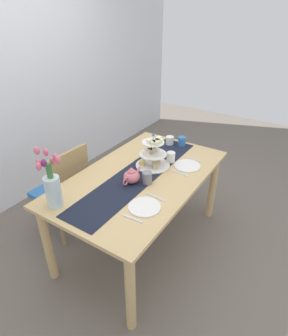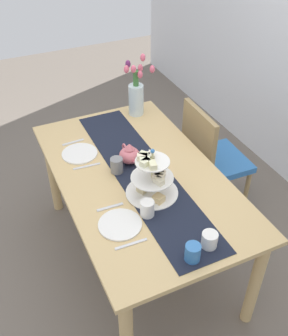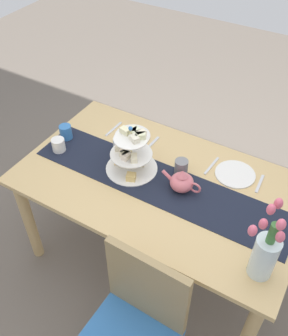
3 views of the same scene
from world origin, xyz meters
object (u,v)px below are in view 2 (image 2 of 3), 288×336
object	(u,v)px
fork_right	(110,207)
mug_grey	(117,165)
cream_jug	(209,240)
dinner_plate_left	(80,154)
dinner_plate_right	(120,224)
tulip_vase	(136,94)
fork_left	(73,142)
knife_left	(87,166)
tiered_cake_stand	(152,178)
knife_right	(131,244)
mug_white_text	(147,209)
mug_orange	(193,253)
dining_table	(139,187)
teapot	(129,155)
chair_left	(210,156)

from	to	relation	value
fork_right	mug_grey	distance (m)	0.32
cream_jug	dinner_plate_left	world-z (taller)	cream_jug
dinner_plate_right	tulip_vase	bearing A→B (deg)	151.75
fork_left	knife_left	xyz separation A→B (m)	(0.29, 0.00, 0.00)
tiered_cake_stand	knife_right	distance (m)	0.41
knife_right	dinner_plate_left	bearing A→B (deg)	180.00
dinner_plate_left	knife_left	world-z (taller)	dinner_plate_left
knife_left	mug_white_text	distance (m)	0.56
knife_left	knife_right	xyz separation A→B (m)	(0.69, 0.00, 0.00)
dinner_plate_right	mug_orange	xyz separation A→B (m)	(0.35, 0.23, 0.04)
dining_table	tulip_vase	xyz separation A→B (m)	(-0.66, 0.28, 0.27)
knife_right	mug_grey	bearing A→B (deg)	165.05
fork_right	dining_table	bearing A→B (deg)	127.45
teapot	knife_right	distance (m)	0.68
knife_left	mug_orange	world-z (taller)	mug_orange
knife_right	cream_jug	bearing A→B (deg)	63.86
knife_left	fork_right	bearing A→B (deg)	0.00
chair_left	knife_right	world-z (taller)	chair_left
dining_table	dinner_plate_left	distance (m)	0.45
dinner_plate_left	mug_orange	bearing A→B (deg)	12.29
fork_right	mug_orange	bearing A→B (deg)	24.59
tulip_vase	fork_right	size ratio (longest dim) A/B	2.98
fork_left	mug_grey	world-z (taller)	mug_grey
teapot	knife_right	size ratio (longest dim) A/B	1.40
knife_left	fork_right	xyz separation A→B (m)	(0.40, 0.00, 0.00)
teapot	chair_left	bearing A→B (deg)	99.29
knife_left	dinner_plate_right	size ratio (longest dim) A/B	0.74
mug_grey	knife_right	bearing A→B (deg)	-14.95
tiered_cake_stand	mug_white_text	xyz separation A→B (m)	(0.15, -0.10, -0.07)
teapot	mug_white_text	xyz separation A→B (m)	(0.47, -0.10, -0.01)
chair_left	knife_left	distance (m)	0.98
tulip_vase	mug_white_text	xyz separation A→B (m)	(1.00, -0.38, -0.12)
tulip_vase	knife_right	size ratio (longest dim) A/B	2.63
fork_right	mug_white_text	world-z (taller)	mug_white_text
mug_grey	mug_orange	distance (m)	0.77
tiered_cake_stand	teapot	size ratio (longest dim) A/B	1.28
tiered_cake_stand	knife_left	world-z (taller)	tiered_cake_stand
dinner_plate_right	mug_white_text	world-z (taller)	mug_white_text
dining_table	dinner_plate_left	xyz separation A→B (m)	(-0.35, -0.26, 0.11)
tulip_vase	mug_grey	xyz separation A→B (m)	(0.59, -0.39, -0.11)
cream_jug	mug_white_text	world-z (taller)	mug_white_text
mug_grey	mug_orange	world-z (taller)	mug_grey
dinner_plate_left	chair_left	bearing A→B (deg)	83.95
chair_left	mug_grey	size ratio (longest dim) A/B	9.58
dining_table	fork_right	bearing A→B (deg)	-52.55
cream_jug	dinner_plate_right	world-z (taller)	cream_jug
fork_left	mug_grey	size ratio (longest dim) A/B	1.58
teapot	cream_jug	world-z (taller)	teapot
tiered_cake_stand	dinner_plate_left	world-z (taller)	tiered_cake_stand
cream_jug	mug_white_text	size ratio (longest dim) A/B	0.89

